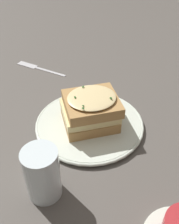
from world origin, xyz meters
The scene contains 5 objects.
ground_plane centered at (0.00, 0.00, 0.00)m, with size 2.40×2.40×0.00m, color #514C47.
dinner_plate centered at (0.03, -0.02, 0.01)m, with size 0.26×0.26×0.01m.
sandwich centered at (0.03, -0.02, 0.05)m, with size 0.15×0.16×0.08m.
water_glass centered at (0.13, -0.20, 0.05)m, with size 0.06×0.06×0.11m, color silver.
fork centered at (-0.30, -0.01, 0.00)m, with size 0.17×0.10×0.00m.
Camera 1 is at (0.41, -0.30, 0.44)m, focal length 42.00 mm.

